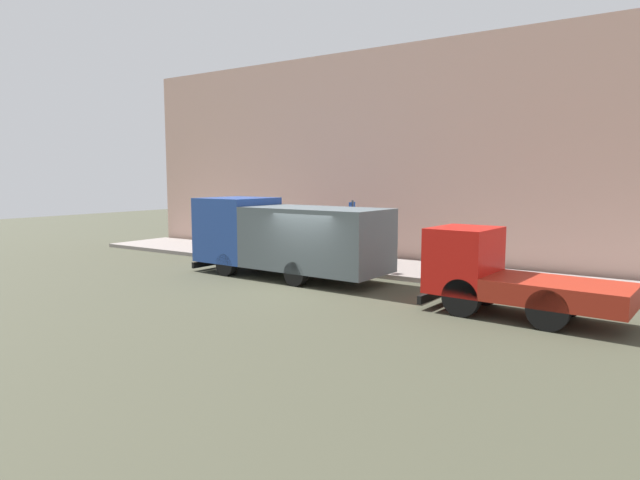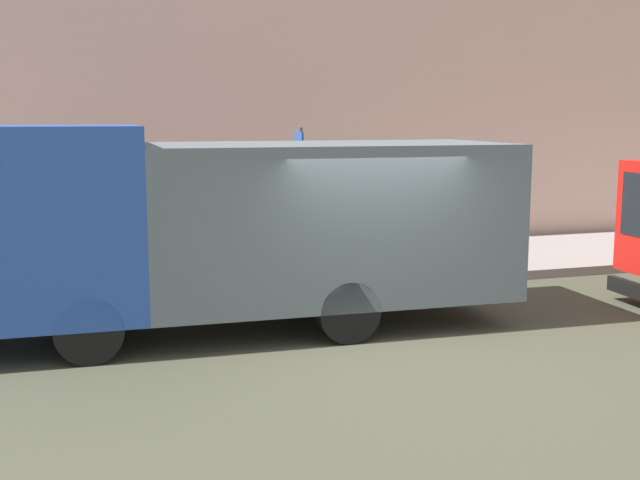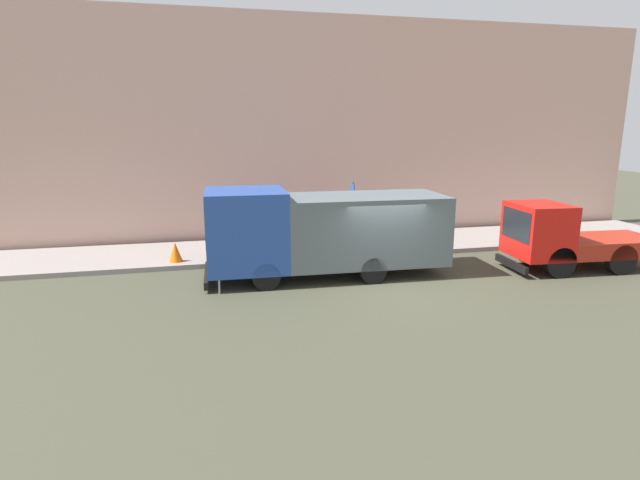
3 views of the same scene
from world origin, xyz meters
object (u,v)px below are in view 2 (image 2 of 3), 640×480
Objects in this scene: pedestrian_standing at (114,222)px; street_sign_post at (300,192)px; pedestrian_walking at (213,234)px; large_utility_truck at (232,221)px.

pedestrian_standing is 3.78m from street_sign_post.
pedestrian_standing is (1.91, 1.52, 0.03)m from pedestrian_walking.
large_utility_truck reaches higher than pedestrian_standing.
pedestrian_walking is 2.44m from pedestrian_standing.
pedestrian_standing is at bearing 19.76° from large_utility_truck.
pedestrian_standing reaches higher than pedestrian_walking.
pedestrian_walking is at bearing 79.60° from street_sign_post.
pedestrian_standing is (4.27, 1.39, -0.50)m from large_utility_truck.
large_utility_truck is 2.43m from pedestrian_walking.
street_sign_post is (-0.27, -1.49, 0.71)m from pedestrian_walking.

